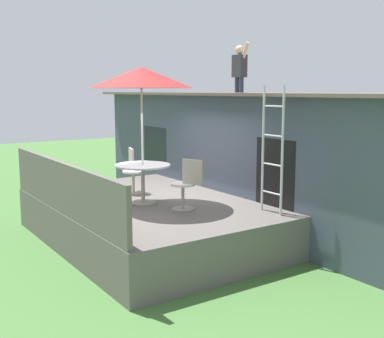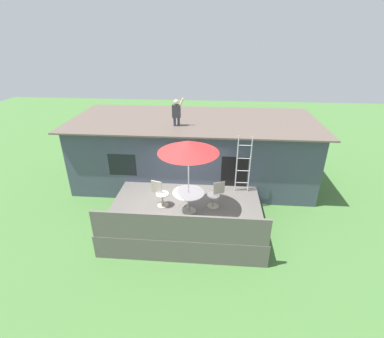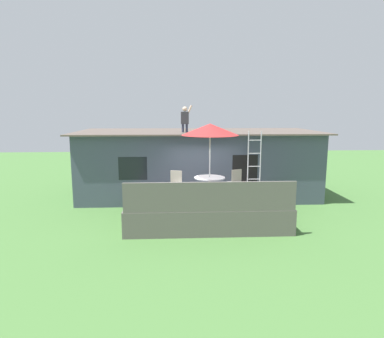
{
  "view_description": "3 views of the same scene",
  "coord_description": "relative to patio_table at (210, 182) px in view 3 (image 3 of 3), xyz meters",
  "views": [
    {
      "loc": [
        8.2,
        -4.6,
        2.92
      ],
      "look_at": [
        -0.03,
        0.96,
        1.33
      ],
      "focal_mm": 46.2,
      "sensor_mm": 36.0,
      "label": 1
    },
    {
      "loc": [
        0.9,
        -8.27,
        6.34
      ],
      "look_at": [
        0.13,
        1.13,
        1.71
      ],
      "focal_mm": 26.74,
      "sensor_mm": 36.0,
      "label": 2
    },
    {
      "loc": [
        -1.04,
        -11.58,
        3.79
      ],
      "look_at": [
        -0.41,
        0.66,
        1.67
      ],
      "focal_mm": 32.19,
      "sensor_mm": 36.0,
      "label": 3
    }
  ],
  "objects": [
    {
      "name": "ground_plane",
      "position": [
        -0.13,
        0.27,
        -1.39
      ],
      "size": [
        40.0,
        40.0,
        0.0
      ],
      "primitive_type": "plane",
      "color": "#477538"
    },
    {
      "name": "house",
      "position": [
        -0.13,
        3.86,
        0.05
      ],
      "size": [
        10.5,
        4.5,
        2.87
      ],
      "color": "#424C5B",
      "rests_on": "ground"
    },
    {
      "name": "deck",
      "position": [
        -0.13,
        0.27,
        -0.99
      ],
      "size": [
        5.22,
        3.65,
        0.8
      ],
      "primitive_type": "cube",
      "color": "#605B56",
      "rests_on": "ground"
    },
    {
      "name": "deck_railing",
      "position": [
        -0.13,
        -1.51,
        -0.14
      ],
      "size": [
        5.12,
        0.08,
        0.9
      ],
      "primitive_type": "cube",
      "color": "#605B56",
      "rests_on": "deck"
    },
    {
      "name": "patio_table",
      "position": [
        0.0,
        0.0,
        0.0
      ],
      "size": [
        1.04,
        1.04,
        0.74
      ],
      "color": "#A59E8C",
      "rests_on": "deck"
    },
    {
      "name": "patio_umbrella",
      "position": [
        0.0,
        0.0,
        1.76
      ],
      "size": [
        1.9,
        1.9,
        2.54
      ],
      "color": "silver",
      "rests_on": "deck"
    },
    {
      "name": "step_ladder",
      "position": [
        1.86,
        1.53,
        0.51
      ],
      "size": [
        0.52,
        0.04,
        2.2
      ],
      "color": "silver",
      "rests_on": "deck"
    },
    {
      "name": "person_figure",
      "position": [
        -0.73,
        2.91,
        2.09
      ],
      "size": [
        0.47,
        0.2,
        1.11
      ],
      "color": "#33384C",
      "rests_on": "house"
    },
    {
      "name": "patio_chair_left",
      "position": [
        -1.0,
        0.3,
        -0.13
      ],
      "size": [
        0.61,
        0.44,
        0.92
      ],
      "rotation": [
        0.0,
        0.0,
        -0.29
      ],
      "color": "#A59E8C",
      "rests_on": "deck"
    },
    {
      "name": "patio_chair_right",
      "position": [
        0.88,
        0.4,
        -0.13
      ],
      "size": [
        0.59,
        0.44,
        0.92
      ],
      "rotation": [
        0.0,
        0.0,
        -2.72
      ],
      "color": "#A59E8C",
      "rests_on": "deck"
    }
  ]
}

